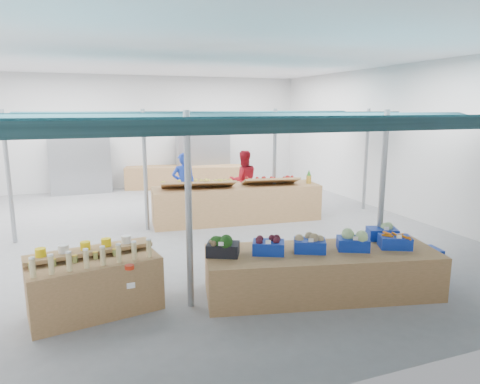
% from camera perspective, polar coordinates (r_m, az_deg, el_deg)
% --- Properties ---
extents(floor, '(13.00, 13.00, 0.00)m').
position_cam_1_polar(floor, '(10.80, -6.53, -5.16)').
color(floor, slate).
rests_on(floor, ground).
extents(hall, '(13.00, 13.00, 13.00)m').
position_cam_1_polar(hall, '(11.77, -8.53, 9.22)').
color(hall, silver).
rests_on(hall, ground).
extents(pole_grid, '(10.00, 4.60, 3.00)m').
position_cam_1_polar(pole_grid, '(8.99, 0.58, 3.42)').
color(pole_grid, gray).
rests_on(pole_grid, floor).
extents(awnings, '(9.50, 7.08, 0.30)m').
position_cam_1_polar(awnings, '(8.91, 0.59, 9.60)').
color(awnings, black).
rests_on(awnings, pole_grid).
extents(back_shelving_left, '(2.00, 0.50, 2.00)m').
position_cam_1_polar(back_shelving_left, '(16.20, -20.48, 3.31)').
color(back_shelving_left, '#B23F33').
rests_on(back_shelving_left, floor).
extents(back_shelving_right, '(2.00, 0.50, 2.00)m').
position_cam_1_polar(back_shelving_right, '(16.80, -4.93, 4.24)').
color(back_shelving_right, '#B23F33').
rests_on(back_shelving_right, floor).
extents(bottle_shelf, '(1.97, 1.39, 1.10)m').
position_cam_1_polar(bottle_shelf, '(6.89, -18.79, -11.46)').
color(bottle_shelf, brown).
rests_on(bottle_shelf, floor).
extents(veg_counter, '(3.95, 2.06, 0.73)m').
position_cam_1_polar(veg_counter, '(7.29, 10.76, -10.44)').
color(veg_counter, brown).
rests_on(veg_counter, floor).
extents(fruit_counter, '(4.56, 1.46, 0.96)m').
position_cam_1_polar(fruit_counter, '(11.53, -0.39, -1.57)').
color(fruit_counter, brown).
rests_on(fruit_counter, floor).
extents(far_counter, '(4.75, 2.23, 0.84)m').
position_cam_1_polar(far_counter, '(16.42, -6.86, 2.00)').
color(far_counter, brown).
rests_on(far_counter, floor).
extents(crate_stack, '(0.60, 0.46, 0.65)m').
position_cam_1_polar(crate_stack, '(8.14, 23.14, -9.14)').
color(crate_stack, '#0E2B9B').
rests_on(crate_stack, floor).
extents(vendor_left, '(0.69, 0.49, 1.79)m').
position_cam_1_polar(vendor_left, '(12.15, -7.50, 1.00)').
color(vendor_left, '#1C3BBB').
rests_on(vendor_left, floor).
extents(vendor_right, '(0.93, 0.75, 1.79)m').
position_cam_1_polar(vendor_right, '(12.66, 0.46, 1.52)').
color(vendor_right, '#B61624').
rests_on(vendor_right, floor).
extents(crate_broccoli, '(0.60, 0.53, 0.35)m').
position_cam_1_polar(crate_broccoli, '(6.79, -2.29, -7.17)').
color(crate_broccoli, black).
rests_on(crate_broccoli, veg_counter).
extents(crate_beets, '(0.60, 0.53, 0.29)m').
position_cam_1_polar(crate_beets, '(6.90, 3.82, -7.11)').
color(crate_beets, '#0E2B9B').
rests_on(crate_beets, veg_counter).
extents(crate_celeriac, '(0.60, 0.53, 0.31)m').
position_cam_1_polar(crate_celeriac, '(7.06, 9.28, -6.72)').
color(crate_celeriac, '#0E2B9B').
rests_on(crate_celeriac, veg_counter).
extents(crate_cabbage, '(0.60, 0.53, 0.35)m').
position_cam_1_polar(crate_cabbage, '(7.30, 14.84, -6.24)').
color(crate_cabbage, '#0E2B9B').
rests_on(crate_cabbage, veg_counter).
extents(crate_carrots, '(0.60, 0.53, 0.29)m').
position_cam_1_polar(crate_carrots, '(7.61, 19.96, -6.19)').
color(crate_carrots, '#0E2B9B').
rests_on(crate_carrots, veg_counter).
extents(sparrow, '(0.12, 0.09, 0.11)m').
position_cam_1_polar(sparrow, '(6.63, -3.63, -6.85)').
color(sparrow, brown).
rests_on(sparrow, crate_broccoli).
extents(pole_ribbon, '(0.12, 0.12, 0.28)m').
position_cam_1_polar(pole_ribbon, '(5.52, -14.51, -9.89)').
color(pole_ribbon, red).
rests_on(pole_ribbon, pole_grid).
extents(apple_heap_yellow, '(1.99, 1.03, 0.27)m').
position_cam_1_polar(apple_heap_yellow, '(11.08, -5.59, 1.26)').
color(apple_heap_yellow, '#997247').
rests_on(apple_heap_yellow, fruit_counter).
extents(apple_heap_red, '(1.60, 0.95, 0.27)m').
position_cam_1_polar(apple_heap_red, '(11.57, 4.09, 1.71)').
color(apple_heap_red, '#997247').
rests_on(apple_heap_red, fruit_counter).
extents(pineapple, '(0.14, 0.14, 0.39)m').
position_cam_1_polar(pineapple, '(11.98, 9.16, 2.00)').
color(pineapple, '#8C6019').
rests_on(pineapple, fruit_counter).
extents(crate_extra, '(0.59, 0.51, 0.32)m').
position_cam_1_polar(crate_extra, '(8.00, 18.44, -4.98)').
color(crate_extra, '#0E2B9B').
rests_on(crate_extra, veg_counter).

